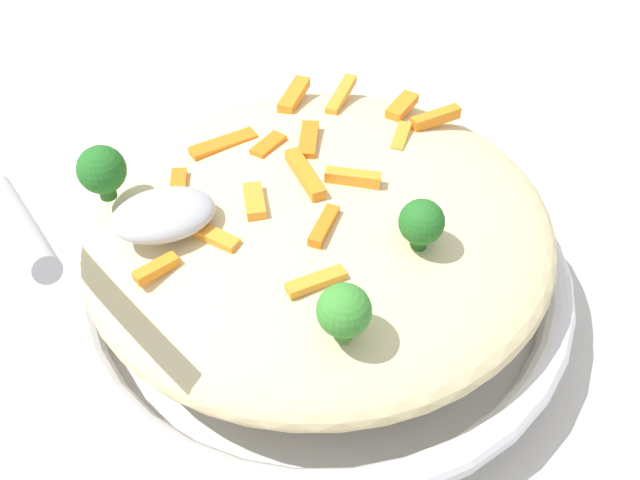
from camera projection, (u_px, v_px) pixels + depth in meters
ground_plane at (320, 305)px, 0.48m from camera, size 2.40×2.40×0.00m
serving_bowl at (320, 280)px, 0.47m from camera, size 0.31×0.31×0.05m
pasta_mound at (320, 229)px, 0.43m from camera, size 0.28×0.27×0.06m
carrot_piece_0 at (324, 227)px, 0.39m from camera, size 0.02×0.03×0.01m
carrot_piece_1 at (268, 146)px, 0.44m from camera, size 0.03×0.02×0.01m
carrot_piece_2 at (401, 138)px, 0.45m from camera, size 0.02×0.03×0.01m
carrot_piece_3 at (436, 118)px, 0.47m from camera, size 0.04×0.01×0.01m
carrot_piece_4 at (224, 145)px, 0.45m from camera, size 0.04×0.02×0.01m
carrot_piece_5 at (341, 95)px, 0.49m from camera, size 0.03×0.04×0.01m
carrot_piece_6 at (209, 235)px, 0.39m from camera, size 0.03×0.03×0.01m
carrot_piece_7 at (353, 177)px, 0.41m from camera, size 0.03×0.02×0.01m
carrot_piece_8 at (309, 142)px, 0.44m from camera, size 0.02×0.03×0.01m
carrot_piece_9 at (402, 106)px, 0.48m from camera, size 0.03×0.03×0.01m
carrot_piece_10 at (305, 174)px, 0.42m from camera, size 0.01×0.04×0.01m
carrot_piece_11 at (178, 194)px, 0.41m from camera, size 0.02×0.04×0.01m
carrot_piece_12 at (254, 199)px, 0.40m from camera, size 0.01×0.03×0.01m
carrot_piece_13 at (294, 95)px, 0.49m from camera, size 0.03×0.04×0.01m
carrot_piece_14 at (316, 281)px, 0.37m from camera, size 0.03×0.01×0.01m
carrot_piece_15 at (156, 269)px, 0.38m from camera, size 0.03×0.02×0.01m
broccoli_floret_0 at (344, 311)px, 0.34m from camera, size 0.03×0.03×0.03m
broccoli_floret_1 at (102, 171)px, 0.41m from camera, size 0.03×0.03×0.03m
broccoli_floret_2 at (422, 223)px, 0.37m from camera, size 0.02×0.02×0.03m
serving_spoon at (117, 215)px, 0.37m from camera, size 0.12×0.14×0.07m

